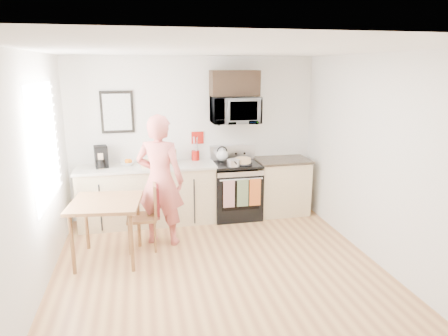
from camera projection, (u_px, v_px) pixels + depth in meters
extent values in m
plane|color=#9E653D|center=(223.00, 280.00, 4.69)|extent=(4.60, 4.60, 0.00)
cube|color=silver|center=(194.00, 138.00, 6.55)|extent=(4.00, 0.04, 2.60)
cube|color=silver|center=(310.00, 279.00, 2.19)|extent=(4.00, 0.04, 2.60)
cube|color=silver|center=(27.00, 184.00, 3.96)|extent=(0.04, 4.60, 2.60)
cube|color=silver|center=(387.00, 164.00, 4.77)|extent=(0.04, 4.60, 2.60)
cube|color=white|center=(223.00, 50.00, 4.05)|extent=(4.00, 4.60, 0.04)
cube|color=silver|center=(44.00, 144.00, 4.67)|extent=(0.02, 1.40, 1.50)
cube|color=white|center=(45.00, 144.00, 4.67)|extent=(0.01, 1.30, 1.40)
cube|color=tan|center=(148.00, 196.00, 6.31)|extent=(2.10, 0.60, 0.90)
cube|color=beige|center=(146.00, 167.00, 6.20)|extent=(2.14, 0.64, 0.04)
cube|color=tan|center=(281.00, 187.00, 6.76)|extent=(0.84, 0.60, 0.90)
cube|color=black|center=(282.00, 160.00, 6.65)|extent=(0.88, 0.64, 0.04)
cube|color=black|center=(236.00, 194.00, 6.59)|extent=(0.76, 0.65, 0.77)
cube|color=black|center=(241.00, 196.00, 6.28)|extent=(0.61, 0.02, 0.45)
cube|color=silver|center=(241.00, 176.00, 6.20)|extent=(0.74, 0.02, 0.14)
cylinder|color=silver|center=(242.00, 179.00, 6.17)|extent=(0.68, 0.02, 0.02)
cube|color=black|center=(236.00, 164.00, 6.47)|extent=(0.76, 0.65, 0.04)
cube|color=silver|center=(232.00, 152.00, 6.69)|extent=(0.76, 0.08, 0.24)
cube|color=beige|center=(229.00, 194.00, 6.17)|extent=(0.18, 0.02, 0.44)
cube|color=#556845|center=(243.00, 193.00, 6.22)|extent=(0.18, 0.02, 0.44)
cube|color=#C96B1E|center=(255.00, 192.00, 6.26)|extent=(0.18, 0.02, 0.44)
imported|color=silver|center=(235.00, 110.00, 6.36)|extent=(0.76, 0.51, 0.42)
cube|color=black|center=(234.00, 83.00, 6.29)|extent=(0.76, 0.35, 0.40)
cube|color=black|center=(117.00, 112.00, 6.18)|extent=(0.50, 0.03, 0.65)
cube|color=#A2A79E|center=(117.00, 112.00, 6.16)|extent=(0.42, 0.01, 0.56)
cube|color=#A6150E|center=(198.00, 138.00, 6.55)|extent=(0.20, 0.02, 0.20)
imported|color=#C74036|center=(160.00, 181.00, 5.47)|extent=(0.78, 0.66, 1.83)
cube|color=brown|center=(105.00, 203.00, 5.01)|extent=(0.85, 0.85, 0.04)
cylinder|color=brown|center=(72.00, 245.00, 4.74)|extent=(0.05, 0.05, 0.75)
cylinder|color=brown|center=(132.00, 243.00, 4.80)|extent=(0.05, 0.05, 0.75)
cylinder|color=brown|center=(86.00, 223.00, 5.41)|extent=(0.05, 0.05, 0.75)
cylinder|color=brown|center=(139.00, 221.00, 5.47)|extent=(0.05, 0.05, 0.75)
cube|color=brown|center=(142.00, 218.00, 5.40)|extent=(0.40, 0.40, 0.04)
cube|color=brown|center=(155.00, 200.00, 5.37)|extent=(0.05, 0.39, 0.47)
cube|color=maroon|center=(157.00, 199.00, 5.37)|extent=(0.07, 0.35, 0.39)
cylinder|color=brown|center=(130.00, 240.00, 5.26)|extent=(0.03, 0.03, 0.43)
cylinder|color=brown|center=(155.00, 238.00, 5.33)|extent=(0.03, 0.03, 0.43)
cylinder|color=brown|center=(131.00, 230.00, 5.58)|extent=(0.03, 0.03, 0.43)
cylinder|color=brown|center=(155.00, 228.00, 5.64)|extent=(0.03, 0.03, 0.43)
cube|color=brown|center=(173.00, 156.00, 6.34)|extent=(0.11, 0.15, 0.22)
cylinder|color=#A6150E|center=(196.00, 155.00, 6.54)|extent=(0.13, 0.13, 0.16)
imported|color=silver|center=(127.00, 163.00, 6.22)|extent=(0.23, 0.23, 0.05)
cube|color=tan|center=(101.00, 161.00, 6.00)|extent=(0.10, 0.10, 0.24)
cube|color=black|center=(101.00, 157.00, 6.06)|extent=(0.22, 0.26, 0.33)
cylinder|color=black|center=(101.00, 163.00, 5.98)|extent=(0.12, 0.12, 0.12)
cube|color=tan|center=(152.00, 164.00, 6.09)|extent=(0.34, 0.24, 0.11)
cylinder|color=black|center=(243.00, 164.00, 6.36)|extent=(0.30, 0.30, 0.02)
cylinder|color=tan|center=(243.00, 160.00, 6.34)|extent=(0.25, 0.25, 0.08)
sphere|color=silver|center=(222.00, 155.00, 6.53)|extent=(0.20, 0.20, 0.20)
cone|color=silver|center=(222.00, 149.00, 6.51)|extent=(0.06, 0.06, 0.06)
torus|color=black|center=(222.00, 151.00, 6.52)|extent=(0.18, 0.02, 0.18)
cylinder|color=silver|center=(233.00, 163.00, 6.22)|extent=(0.20, 0.20, 0.10)
cylinder|color=black|center=(235.00, 163.00, 6.07)|extent=(0.03, 0.18, 0.02)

